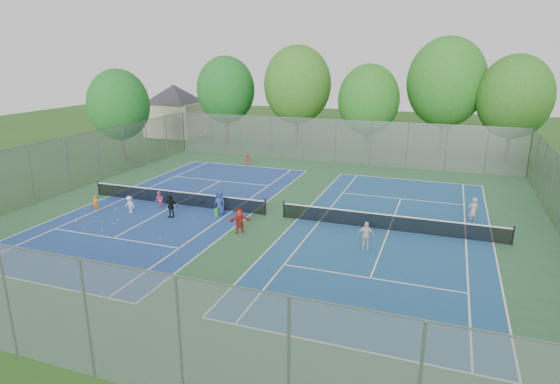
% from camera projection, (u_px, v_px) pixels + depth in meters
% --- Properties ---
extents(ground, '(120.00, 120.00, 0.00)m').
position_uv_depth(ground, '(275.00, 216.00, 29.04)').
color(ground, '#244D18').
rests_on(ground, ground).
extents(court_pad, '(32.00, 32.00, 0.01)m').
position_uv_depth(court_pad, '(275.00, 216.00, 29.03)').
color(court_pad, '#2A5A35').
rests_on(court_pad, ground).
extents(court_left, '(10.97, 23.77, 0.01)m').
position_uv_depth(court_left, '(177.00, 204.00, 31.32)').
color(court_left, navy).
rests_on(court_left, court_pad).
extents(court_right, '(10.97, 23.77, 0.01)m').
position_uv_depth(court_right, '(389.00, 230.00, 26.74)').
color(court_right, navy).
rests_on(court_right, court_pad).
extents(net_left, '(12.87, 0.10, 0.91)m').
position_uv_depth(net_left, '(176.00, 198.00, 31.20)').
color(net_left, black).
rests_on(net_left, ground).
extents(net_right, '(12.87, 0.10, 0.91)m').
position_uv_depth(net_right, '(389.00, 223.00, 26.62)').
color(net_right, black).
rests_on(net_right, ground).
extents(fence_north, '(32.00, 0.10, 4.00)m').
position_uv_depth(fence_north, '(336.00, 141.00, 42.90)').
color(fence_north, gray).
rests_on(fence_north, ground).
extents(fence_south, '(32.00, 0.10, 4.00)m').
position_uv_depth(fence_south, '(87.00, 320.00, 14.04)').
color(fence_south, gray).
rests_on(fence_south, ground).
extents(fence_west, '(0.10, 32.00, 4.00)m').
position_uv_depth(fence_west, '(67.00, 165.00, 33.70)').
color(fence_west, gray).
rests_on(fence_west, ground).
extents(house, '(11.03, 11.03, 7.30)m').
position_uv_depth(house, '(174.00, 101.00, 56.68)').
color(house, '#B7A88C').
rests_on(house, ground).
extents(tree_nw, '(6.40, 6.40, 9.58)m').
position_uv_depth(tree_nw, '(226.00, 90.00, 51.79)').
color(tree_nw, '#443326').
rests_on(tree_nw, ground).
extents(tree_nl, '(7.20, 7.20, 10.69)m').
position_uv_depth(tree_nl, '(297.00, 85.00, 49.89)').
color(tree_nl, '#443326').
rests_on(tree_nl, ground).
extents(tree_nc, '(6.00, 6.00, 8.85)m').
position_uv_depth(tree_nc, '(369.00, 100.00, 45.79)').
color(tree_nc, '#443326').
rests_on(tree_nc, ground).
extents(tree_nr, '(7.60, 7.60, 11.42)m').
position_uv_depth(tree_nr, '(446.00, 82.00, 45.74)').
color(tree_nr, '#443326').
rests_on(tree_nr, ground).
extents(tree_ne, '(6.60, 6.60, 9.77)m').
position_uv_depth(tree_ne, '(515.00, 97.00, 42.28)').
color(tree_ne, '#443326').
rests_on(tree_ne, ground).
extents(tree_side_w, '(5.60, 5.60, 8.47)m').
position_uv_depth(tree_side_w, '(119.00, 105.00, 42.78)').
color(tree_side_w, '#443326').
rests_on(tree_side_w, ground).
extents(ball_crate, '(0.40, 0.40, 0.26)m').
position_uv_depth(ball_crate, '(203.00, 201.00, 31.56)').
color(ball_crate, blue).
rests_on(ball_crate, ground).
extents(ball_hopper, '(0.27, 0.27, 0.51)m').
position_uv_depth(ball_hopper, '(217.00, 212.00, 28.97)').
color(ball_hopper, green).
rests_on(ball_hopper, ground).
extents(student_a, '(0.44, 0.32, 1.10)m').
position_uv_depth(student_a, '(96.00, 203.00, 29.78)').
color(student_a, orange).
rests_on(student_a, ground).
extents(student_b, '(0.69, 0.64, 1.15)m').
position_uv_depth(student_b, '(159.00, 200.00, 30.37)').
color(student_b, '#CA4E84').
rests_on(student_b, ground).
extents(student_c, '(0.77, 0.49, 1.13)m').
position_uv_depth(student_c, '(130.00, 205.00, 29.47)').
color(student_c, silver).
rests_on(student_c, ground).
extents(student_d, '(0.88, 0.43, 1.46)m').
position_uv_depth(student_d, '(171.00, 206.00, 28.65)').
color(student_d, black).
rests_on(student_d, ground).
extents(student_e, '(0.82, 0.60, 1.56)m').
position_uv_depth(student_e, '(220.00, 203.00, 29.12)').
color(student_e, navy).
rests_on(student_e, ground).
extents(student_f, '(1.34, 1.07, 1.43)m').
position_uv_depth(student_f, '(240.00, 221.00, 26.14)').
color(student_f, '#B02719').
rests_on(student_f, ground).
extents(child_far_baseline, '(0.76, 0.60, 1.04)m').
position_uv_depth(child_far_baseline, '(247.00, 160.00, 42.21)').
color(child_far_baseline, '#A2171D').
rests_on(child_far_baseline, ground).
extents(instructor, '(0.71, 0.59, 1.67)m').
position_uv_depth(instructor, '(473.00, 211.00, 27.44)').
color(instructor, gray).
rests_on(instructor, ground).
extents(teen_court_b, '(0.92, 0.51, 1.49)m').
position_uv_depth(teen_court_b, '(366.00, 235.00, 23.97)').
color(teen_court_b, silver).
rests_on(teen_court_b, ground).
extents(tennis_ball_0, '(0.07, 0.07, 0.07)m').
position_uv_depth(tennis_ball_0, '(193.00, 219.00, 28.43)').
color(tennis_ball_0, gold).
rests_on(tennis_ball_0, ground).
extents(tennis_ball_1, '(0.07, 0.07, 0.07)m').
position_uv_depth(tennis_ball_1, '(172.00, 216.00, 28.99)').
color(tennis_ball_1, '#BBCB2F').
rests_on(tennis_ball_1, ground).
extents(tennis_ball_2, '(0.07, 0.07, 0.07)m').
position_uv_depth(tennis_ball_2, '(160.00, 240.00, 25.26)').
color(tennis_ball_2, '#BAE134').
rests_on(tennis_ball_2, ground).
extents(tennis_ball_3, '(0.07, 0.07, 0.07)m').
position_uv_depth(tennis_ball_3, '(103.00, 221.00, 28.12)').
color(tennis_ball_3, '#ACCC2F').
rests_on(tennis_ball_3, ground).
extents(tennis_ball_4, '(0.07, 0.07, 0.07)m').
position_uv_depth(tennis_ball_4, '(102.00, 231.00, 26.46)').
color(tennis_ball_4, '#D7ED37').
rests_on(tennis_ball_4, ground).
extents(tennis_ball_5, '(0.07, 0.07, 0.07)m').
position_uv_depth(tennis_ball_5, '(173.00, 217.00, 28.87)').
color(tennis_ball_5, yellow).
rests_on(tennis_ball_5, ground).
extents(tennis_ball_6, '(0.07, 0.07, 0.07)m').
position_uv_depth(tennis_ball_6, '(116.00, 209.00, 30.29)').
color(tennis_ball_6, '#D6E334').
rests_on(tennis_ball_6, ground).
extents(tennis_ball_7, '(0.07, 0.07, 0.07)m').
position_uv_depth(tennis_ball_7, '(77.00, 222.00, 27.89)').
color(tennis_ball_7, '#D3E936').
rests_on(tennis_ball_7, ground).
extents(tennis_ball_8, '(0.07, 0.07, 0.07)m').
position_uv_depth(tennis_ball_8, '(96.00, 217.00, 28.89)').
color(tennis_ball_8, '#C7DE33').
rests_on(tennis_ball_8, ground).
extents(tennis_ball_9, '(0.07, 0.07, 0.07)m').
position_uv_depth(tennis_ball_9, '(118.00, 220.00, 28.31)').
color(tennis_ball_9, '#DFEC37').
rests_on(tennis_ball_9, ground).
extents(tennis_ball_10, '(0.07, 0.07, 0.07)m').
position_uv_depth(tennis_ball_10, '(84.00, 230.00, 26.75)').
color(tennis_ball_10, '#DDF238').
rests_on(tennis_ball_10, ground).
extents(tennis_ball_11, '(0.07, 0.07, 0.07)m').
position_uv_depth(tennis_ball_11, '(115.00, 224.00, 27.66)').
color(tennis_ball_11, '#C2ED37').
rests_on(tennis_ball_11, ground).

